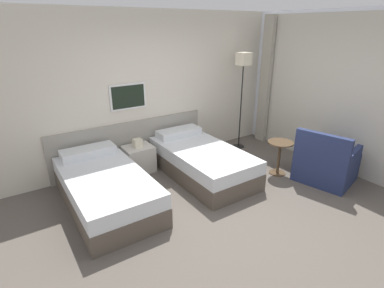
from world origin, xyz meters
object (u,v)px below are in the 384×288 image
armchair (325,164)px  bed_near_window (201,161)px  floor_lamp (243,69)px  side_table (280,152)px  bed_near_door (106,188)px  nightstand (139,158)px

armchair → bed_near_window: bearing=36.7°
floor_lamp → armchair: bearing=-84.6°
side_table → armchair: 0.76m
bed_near_door → armchair: (3.28, -1.31, 0.03)m
armchair → bed_near_door: bearing=54.2°
side_table → nightstand: bearing=144.2°
bed_near_door → floor_lamp: floor_lamp is taller
bed_near_door → bed_near_window: size_ratio=1.00×
bed_near_door → side_table: size_ratio=3.35×
side_table → armchair: (0.45, -0.60, -0.12)m
bed_near_window → nightstand: bed_near_window is taller
nightstand → armchair: size_ratio=0.60×
nightstand → floor_lamp: (2.25, -0.12, 1.39)m
nightstand → bed_near_door: bearing=-139.2°
bed_near_door → bed_near_window: bearing=0.0°
bed_near_door → nightstand: (0.84, 0.73, -0.02)m
floor_lamp → armchair: (0.18, -1.91, -1.34)m
floor_lamp → armchair: 2.34m
floor_lamp → bed_near_door: bearing=-168.9°
bed_near_door → side_table: (2.83, -0.71, 0.15)m
bed_near_window → floor_lamp: floor_lamp is taller
bed_near_door → floor_lamp: bearing=11.1°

